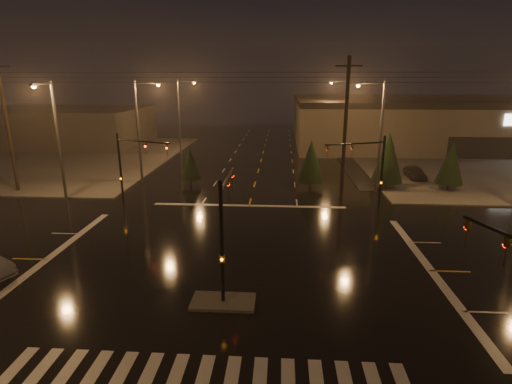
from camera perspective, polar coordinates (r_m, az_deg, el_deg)
ground at (r=23.10m, az=-3.26°, el=-10.37°), size 140.00×140.00×0.00m
sidewalk_ne at (r=58.37m, az=31.67°, el=3.54°), size 36.00×36.00×0.12m
sidewalk_nw at (r=61.01m, az=-28.78°, el=4.39°), size 36.00×36.00×0.12m
median_island at (r=19.59m, az=-4.70°, el=-15.35°), size 3.00×1.60×0.15m
crosswalk at (r=15.64m, az=-7.59°, el=-25.05°), size 15.00×2.60×0.01m
stop_bar_far at (r=33.26m, az=-1.00°, el=-1.95°), size 16.00×0.50×0.01m
retail_building at (r=74.26m, az=29.94°, el=8.94°), size 60.20×28.30×7.20m
commercial_block at (r=73.36m, az=-27.49°, el=8.38°), size 30.00×18.00×5.60m
signal_mast_median at (r=18.82m, az=-4.55°, el=-4.25°), size 0.25×4.59×6.00m
signal_mast_ne at (r=32.09m, az=16.03°, el=3.75°), size 4.84×1.86×6.00m
signal_mast_nw at (r=33.61m, az=-17.56°, el=4.16°), size 4.84×1.86×6.00m
streetlight_1 at (r=41.18m, az=-16.12°, el=9.17°), size 2.77×0.32×10.00m
streetlight_2 at (r=56.43m, az=-10.67°, el=11.19°), size 2.77×0.32×10.00m
streetlight_3 at (r=37.79m, az=16.97°, el=8.54°), size 2.77×0.32×10.00m
streetlight_4 at (r=57.35m, az=12.52°, el=11.17°), size 2.77×0.32×10.00m
streetlight_5 at (r=37.05m, az=-26.74°, el=7.41°), size 0.32×2.77×10.00m
utility_pole_0 at (r=42.62m, az=-31.97°, el=8.05°), size 2.20×0.32×12.00m
utility_pole_1 at (r=35.19m, az=12.62°, el=8.89°), size 2.20×0.32×12.00m
conifer_0 at (r=39.77m, az=18.38°, el=4.69°), size 2.97×2.97×5.33m
conifer_1 at (r=41.32m, az=26.09°, el=3.76°), size 2.50×2.50×4.61m
conifer_3 at (r=39.54m, az=-9.38°, el=4.09°), size 1.98×1.98×3.79m
conifer_4 at (r=38.23m, az=7.87°, el=4.43°), size 2.55×2.55×4.69m
car_parked at (r=45.14m, az=21.78°, el=2.60°), size 1.63×4.02×1.37m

